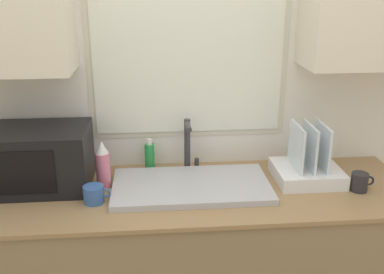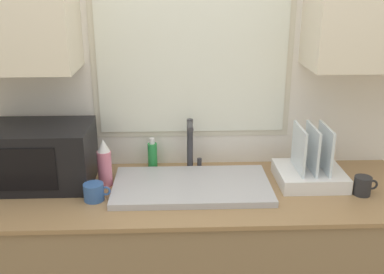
# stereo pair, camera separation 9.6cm
# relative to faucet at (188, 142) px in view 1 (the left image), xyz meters

# --- Properties ---
(countertop) EXTENTS (2.13, 0.69, 0.89)m
(countertop) POSITION_rel_faucet_xyz_m (0.01, -0.23, -0.60)
(countertop) COLOR #8C7251
(countertop) RESTS_ON ground_plane
(wall_back) EXTENTS (6.00, 0.38, 2.60)m
(wall_back) POSITION_rel_faucet_xyz_m (0.01, 0.09, 0.36)
(wall_back) COLOR silver
(wall_back) RESTS_ON ground_plane
(sink_basin) EXTENTS (0.75, 0.41, 0.03)m
(sink_basin) POSITION_rel_faucet_xyz_m (-0.00, -0.22, -0.14)
(sink_basin) COLOR #B2B2B7
(sink_basin) RESTS_ON countertop
(faucet) EXTENTS (0.08, 0.14, 0.28)m
(faucet) POSITION_rel_faucet_xyz_m (0.00, 0.00, 0.00)
(faucet) COLOR #333338
(faucet) RESTS_ON countertop
(microwave) EXTENTS (0.52, 0.35, 0.29)m
(microwave) POSITION_rel_faucet_xyz_m (-0.75, -0.13, -0.01)
(microwave) COLOR black
(microwave) RESTS_ON countertop
(dish_rack) EXTENTS (0.32, 0.30, 0.29)m
(dish_rack) POSITION_rel_faucet_xyz_m (0.58, -0.17, -0.09)
(dish_rack) COLOR white
(dish_rack) RESTS_ON countertop
(spray_bottle) EXTENTS (0.07, 0.07, 0.24)m
(spray_bottle) POSITION_rel_faucet_xyz_m (-0.42, -0.16, -0.04)
(spray_bottle) COLOR #D8728C
(spray_bottle) RESTS_ON countertop
(soap_bottle) EXTENTS (0.05, 0.05, 0.17)m
(soap_bottle) POSITION_rel_faucet_xyz_m (-0.20, 0.03, -0.08)
(soap_bottle) COLOR #268C3F
(soap_bottle) RESTS_ON countertop
(mug_near_sink) EXTENTS (0.12, 0.09, 0.08)m
(mug_near_sink) POSITION_rel_faucet_xyz_m (-0.45, -0.32, -0.12)
(mug_near_sink) COLOR #335999
(mug_near_sink) RESTS_ON countertop
(mug_by_rack) EXTENTS (0.11, 0.08, 0.09)m
(mug_by_rack) POSITION_rel_faucet_xyz_m (0.79, -0.31, -0.11)
(mug_by_rack) COLOR #262628
(mug_by_rack) RESTS_ON countertop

